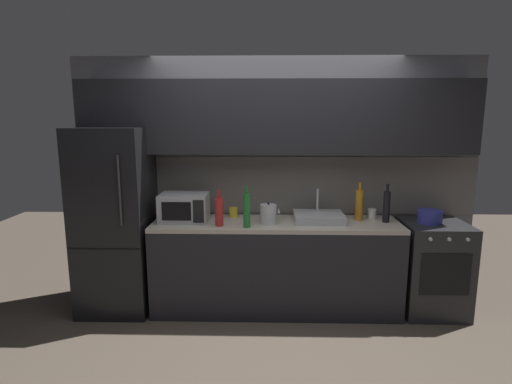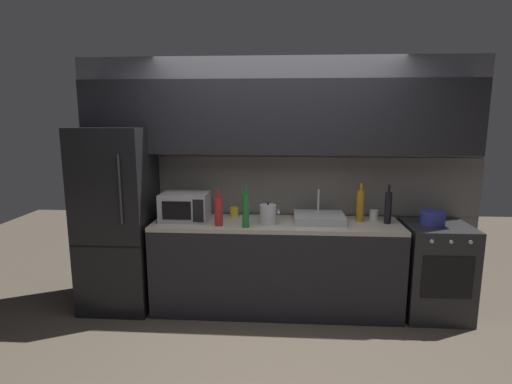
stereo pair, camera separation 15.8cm
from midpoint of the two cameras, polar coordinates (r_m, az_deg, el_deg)
ground_plane at (r=3.49m, az=3.80°, el=-22.57°), size 10.00×10.00×0.00m
back_wall at (r=4.14m, az=4.07°, el=5.56°), size 4.13×0.44×2.50m
counter_run at (r=4.09m, az=3.89°, el=-10.33°), size 2.39×0.60×0.90m
refrigerator at (r=4.25m, az=-17.83°, el=-3.62°), size 0.68×0.69×1.81m
oven_range at (r=4.38m, az=24.73°, el=-9.89°), size 0.60×0.62×0.90m
microwave at (r=4.04m, az=-8.82°, el=-2.05°), size 0.46×0.35×0.27m
sink_basin at (r=4.00m, az=9.97°, el=-3.59°), size 0.48×0.38×0.30m
kettle at (r=3.86m, az=2.87°, el=-3.15°), size 0.19×0.16×0.21m
wine_bottle_dark at (r=4.08m, az=19.10°, el=-2.04°), size 0.07×0.07×0.37m
wine_bottle_red at (r=3.80m, az=-4.07°, el=-2.67°), size 0.08×0.08×0.34m
wine_bottle_amber at (r=4.09m, az=15.51°, el=-1.82°), size 0.08×0.08×0.38m
wine_bottle_green at (r=3.72m, az=-0.23°, el=-2.53°), size 0.06×0.06×0.39m
mug_yellow at (r=4.15m, az=-1.98°, el=-2.82°), size 0.08×0.08×0.10m
mug_white at (r=4.20m, az=17.22°, el=-3.10°), size 0.08×0.08×0.10m
cooking_pot at (r=4.22m, az=24.52°, el=-3.37°), size 0.23×0.23×0.12m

